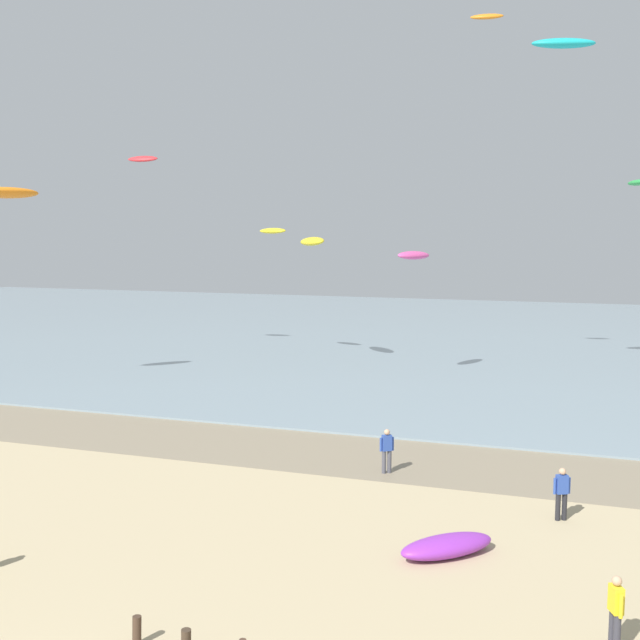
% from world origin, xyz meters
% --- Properties ---
extents(wet_sand_strip, '(120.00, 5.87, 0.01)m').
position_xyz_m(wet_sand_strip, '(0.00, 19.71, 0.00)').
color(wet_sand_strip, gray).
rests_on(wet_sand_strip, ground).
extents(sea, '(160.00, 70.00, 0.10)m').
position_xyz_m(sea, '(0.00, 57.64, 0.05)').
color(sea, '#7F939E').
rests_on(sea, ground).
extents(person_nearest_camera, '(0.34, 0.53, 1.71)m').
position_xyz_m(person_nearest_camera, '(9.80, 7.29, 0.92)').
color(person_nearest_camera, '#383842').
rests_on(person_nearest_camera, ground).
extents(person_mid_beach, '(0.49, 0.38, 1.71)m').
position_xyz_m(person_mid_beach, '(2.08, 17.87, 0.92)').
color(person_mid_beach, '#4C4C56').
rests_on(person_mid_beach, ground).
extents(person_right_flank, '(0.52, 0.36, 1.71)m').
position_xyz_m(person_right_flank, '(8.50, 14.96, 0.92)').
color(person_right_flank, '#232328').
rests_on(person_right_flank, ground).
extents(grounded_kite, '(2.89, 2.77, 0.59)m').
position_xyz_m(grounded_kite, '(5.50, 11.06, 0.29)').
color(grounded_kite, purple).
rests_on(grounded_kite, ground).
extents(kite_aloft_0, '(2.34, 0.98, 0.64)m').
position_xyz_m(kite_aloft_0, '(-21.01, 38.85, 14.28)').
color(kite_aloft_0, red).
extents(kite_aloft_1, '(2.02, 0.92, 0.53)m').
position_xyz_m(kite_aloft_1, '(2.97, 38.41, 21.89)').
color(kite_aloft_1, orange).
extents(kite_aloft_2, '(3.33, 3.43, 0.84)m').
position_xyz_m(kite_aloft_2, '(-21.88, 25.77, 11.31)').
color(kite_aloft_2, orange).
extents(kite_aloft_4, '(2.17, 3.14, 0.67)m').
position_xyz_m(kite_aloft_4, '(-0.86, 36.50, 7.70)').
color(kite_aloft_4, '#E54C99').
extents(kite_aloft_5, '(1.61, 2.19, 0.36)m').
position_xyz_m(kite_aloft_5, '(11.73, 36.51, 11.84)').
color(kite_aloft_5, green).
extents(kite_aloft_8, '(3.73, 2.18, 0.75)m').
position_xyz_m(kite_aloft_8, '(7.46, 36.20, 19.52)').
color(kite_aloft_8, '#19B2B7').
extents(kite_aloft_9, '(2.52, 1.61, 0.53)m').
position_xyz_m(kite_aloft_9, '(-11.87, 40.81, 9.19)').
color(kite_aloft_9, yellow).
extents(kite_aloft_10, '(3.10, 3.26, 0.81)m').
position_xyz_m(kite_aloft_10, '(-8.34, 39.15, 8.49)').
color(kite_aloft_10, yellow).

